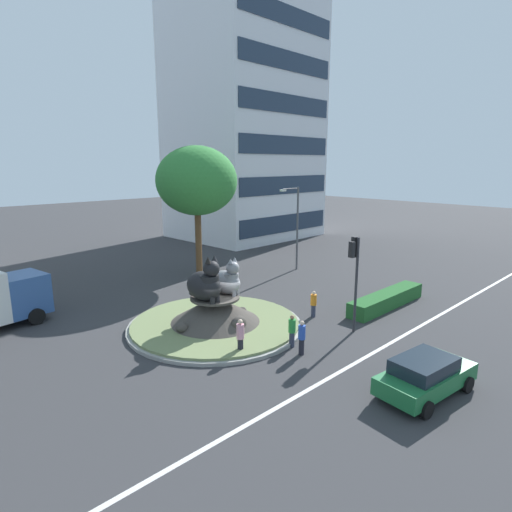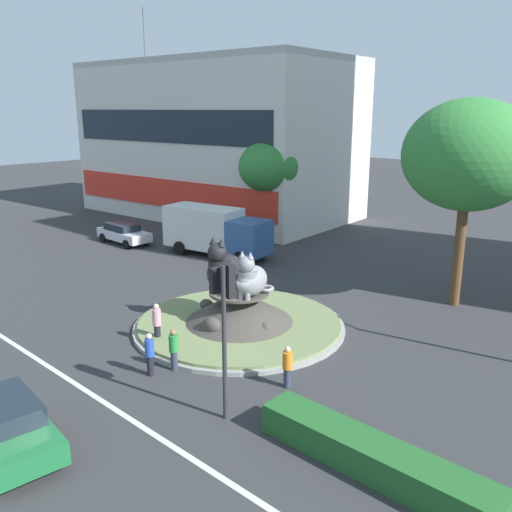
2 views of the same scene
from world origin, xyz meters
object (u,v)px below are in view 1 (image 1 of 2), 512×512
object	(u,v)px
cat_statue_black	(205,284)
pedestrian_blue_shirt	(302,337)
traffic_light_mast	(355,263)
pedestrian_orange_shirt	(313,303)
streetlight_arm	(296,223)
parked_car_right	(425,375)
pedestrian_green_shirt	(292,330)
pedestrian_pink_shirt	(240,336)
cat_statue_grey	(227,280)
office_tower	(244,90)
second_tree_near_tower	(197,181)

from	to	relation	value
cat_statue_black	pedestrian_blue_shirt	xyz separation A→B (m)	(1.49, -5.24, -1.72)
cat_statue_black	pedestrian_blue_shirt	distance (m)	5.71
traffic_light_mast	pedestrian_orange_shirt	size ratio (longest dim) A/B	3.26
streetlight_arm	parked_car_right	world-z (taller)	streetlight_arm
pedestrian_green_shirt	pedestrian_pink_shirt	size ratio (longest dim) A/B	0.92
pedestrian_orange_shirt	pedestrian_green_shirt	distance (m)	4.35
cat_statue_black	streetlight_arm	world-z (taller)	streetlight_arm
cat_statue_grey	pedestrian_pink_shirt	xyz separation A→B (m)	(-2.11, -3.43, -1.53)
streetlight_arm	pedestrian_orange_shirt	world-z (taller)	streetlight_arm
cat_statue_grey	pedestrian_pink_shirt	size ratio (longest dim) A/B	1.30
traffic_light_mast	pedestrian_orange_shirt	xyz separation A→B (m)	(0.24, 2.74, -2.87)
pedestrian_pink_shirt	parked_car_right	bearing A→B (deg)	125.45
cat_statue_black	traffic_light_mast	size ratio (longest dim) A/B	0.50
office_tower	parked_car_right	world-z (taller)	office_tower
pedestrian_orange_shirt	pedestrian_blue_shirt	size ratio (longest dim) A/B	0.94
second_tree_near_tower	pedestrian_green_shirt	xyz separation A→B (m)	(-4.74, -13.92, -6.48)
pedestrian_blue_shirt	pedestrian_pink_shirt	size ratio (longest dim) A/B	0.94
office_tower	pedestrian_blue_shirt	size ratio (longest dim) A/B	20.51
traffic_light_mast	pedestrian_green_shirt	xyz separation A→B (m)	(-3.70, 0.90, -2.84)
cat_statue_grey	pedestrian_orange_shirt	distance (m)	5.23
pedestrian_blue_shirt	streetlight_arm	bearing A→B (deg)	59.47
traffic_light_mast	pedestrian_pink_shirt	bearing A→B (deg)	81.45
streetlight_arm	pedestrian_blue_shirt	world-z (taller)	streetlight_arm
cat_statue_grey	pedestrian_green_shirt	distance (m)	4.76
cat_statue_black	parked_car_right	distance (m)	11.10
streetlight_arm	pedestrian_green_shirt	world-z (taller)	streetlight_arm
second_tree_near_tower	cat_statue_grey	bearing A→B (deg)	-117.95
cat_statue_grey	pedestrian_green_shirt	xyz separation A→B (m)	(0.27, -4.47, -1.61)
pedestrian_orange_shirt	pedestrian_blue_shirt	bearing A→B (deg)	132.99
parked_car_right	streetlight_arm	bearing A→B (deg)	62.39
traffic_light_mast	pedestrian_pink_shirt	distance (m)	6.95
cat_statue_grey	streetlight_arm	xyz separation A→B (m)	(11.80, 5.42, 1.47)
cat_statue_black	traffic_light_mast	world-z (taller)	traffic_light_mast
cat_statue_black	pedestrian_green_shirt	size ratio (longest dim) A/B	1.58
pedestrian_green_shirt	parked_car_right	xyz separation A→B (m)	(0.45, -6.35, -0.04)
office_tower	pedestrian_pink_shirt	size ratio (longest dim) A/B	19.37
pedestrian_pink_shirt	pedestrian_orange_shirt	bearing A→B (deg)	-158.22
pedestrian_green_shirt	cat_statue_black	bearing A→B (deg)	-92.80
cat_statue_black	pedestrian_orange_shirt	size ratio (longest dim) A/B	1.64
office_tower	streetlight_arm	distance (m)	21.90
pedestrian_blue_shirt	cat_statue_grey	bearing A→B (deg)	106.82
cat_statue_black	traffic_light_mast	xyz separation A→B (m)	(5.50, -5.27, 1.09)
streetlight_arm	office_tower	bearing A→B (deg)	-111.15
office_tower	second_tree_near_tower	xyz separation A→B (m)	(-15.27, -11.50, -9.50)
cat_statue_black	office_tower	bearing A→B (deg)	125.08
streetlight_arm	pedestrian_pink_shirt	xyz separation A→B (m)	(-13.91, -8.85, -3.01)
cat_statue_grey	pedestrian_orange_shirt	world-z (taller)	cat_statue_grey
pedestrian_orange_shirt	traffic_light_mast	bearing A→B (deg)	-174.47
pedestrian_orange_shirt	pedestrian_pink_shirt	xyz separation A→B (m)	(-6.31, -0.80, 0.11)
office_tower	parked_car_right	bearing A→B (deg)	-123.12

